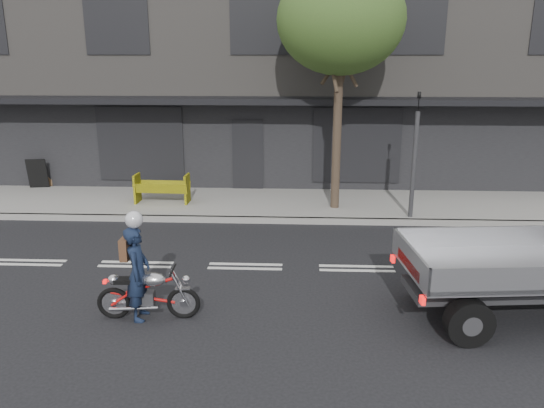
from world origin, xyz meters
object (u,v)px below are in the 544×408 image
(motorcycle, at_px, (148,293))
(street_tree, at_px, (341,20))
(traffic_light_pole, at_px, (414,163))
(construction_barrier, at_px, (160,190))
(rider, at_px, (138,273))
(sandwich_board, at_px, (37,173))

(motorcycle, bearing_deg, street_tree, 58.02)
(traffic_light_pole, xyz_separation_m, construction_barrier, (-7.10, 0.86, -1.05))
(street_tree, relative_size, motorcycle, 3.76)
(traffic_light_pole, xyz_separation_m, rider, (-5.80, -5.72, -0.82))
(street_tree, xyz_separation_m, construction_barrier, (-5.10, 0.01, -4.68))
(street_tree, height_order, sandwich_board, street_tree)
(construction_barrier, relative_size, sandwich_board, 1.63)
(street_tree, xyz_separation_m, sandwich_board, (-9.62, 1.80, -4.63))
(street_tree, height_order, motorcycle, street_tree)
(motorcycle, distance_m, sandwich_board, 10.28)
(street_tree, bearing_deg, construction_barrier, 179.84)
(street_tree, distance_m, sandwich_board, 10.83)
(traffic_light_pole, height_order, rider, traffic_light_pole)
(rider, relative_size, construction_barrier, 1.03)
(sandwich_board, bearing_deg, motorcycle, -63.85)
(street_tree, bearing_deg, sandwich_board, 169.41)
(motorcycle, distance_m, rider, 0.39)
(motorcycle, height_order, construction_barrier, construction_barrier)
(motorcycle, bearing_deg, sandwich_board, 122.61)
(street_tree, relative_size, traffic_light_pole, 1.93)
(street_tree, height_order, construction_barrier, street_tree)
(street_tree, xyz_separation_m, traffic_light_pole, (2.00, -0.85, -3.63))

